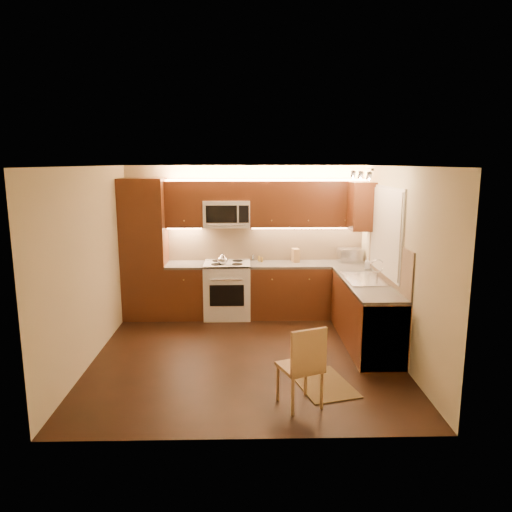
{
  "coord_description": "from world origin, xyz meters",
  "views": [
    {
      "loc": [
        -0.01,
        -6.07,
        2.54
      ],
      "look_at": [
        0.15,
        0.55,
        1.25
      ],
      "focal_mm": 33.63,
      "sensor_mm": 36.0,
      "label": 1
    }
  ],
  "objects_px": {
    "stove": "(227,290)",
    "soap_bottle": "(367,263)",
    "kettle": "(223,259)",
    "dining_chair": "(300,365)",
    "sink": "(364,274)",
    "toaster_oven": "(350,255)",
    "knife_block": "(296,255)",
    "microwave": "(227,214)"
  },
  "relations": [
    {
      "from": "sink",
      "to": "soap_bottle",
      "type": "relative_size",
      "value": 4.95
    },
    {
      "from": "toaster_oven",
      "to": "knife_block",
      "type": "distance_m",
      "value": 0.92
    },
    {
      "from": "sink",
      "to": "microwave",
      "type": "bearing_deg",
      "value": 147.79
    },
    {
      "from": "stove",
      "to": "kettle",
      "type": "xyz_separation_m",
      "value": [
        -0.07,
        -0.15,
        0.56
      ]
    },
    {
      "from": "microwave",
      "to": "dining_chair",
      "type": "relative_size",
      "value": 0.84
    },
    {
      "from": "microwave",
      "to": "kettle",
      "type": "bearing_deg",
      "value": -103.06
    },
    {
      "from": "stove",
      "to": "soap_bottle",
      "type": "xyz_separation_m",
      "value": [
        2.23,
        -0.4,
        0.53
      ]
    },
    {
      "from": "dining_chair",
      "to": "soap_bottle",
      "type": "bearing_deg",
      "value": 40.62
    },
    {
      "from": "sink",
      "to": "kettle",
      "type": "bearing_deg",
      "value": 154.72
    },
    {
      "from": "sink",
      "to": "knife_block",
      "type": "bearing_deg",
      "value": 124.13
    },
    {
      "from": "sink",
      "to": "dining_chair",
      "type": "bearing_deg",
      "value": -120.64
    },
    {
      "from": "stove",
      "to": "kettle",
      "type": "relative_size",
      "value": 4.74
    },
    {
      "from": "knife_block",
      "to": "toaster_oven",
      "type": "bearing_deg",
      "value": -10.86
    },
    {
      "from": "kettle",
      "to": "knife_block",
      "type": "relative_size",
      "value": 0.86
    },
    {
      "from": "kettle",
      "to": "dining_chair",
      "type": "height_order",
      "value": "kettle"
    },
    {
      "from": "kettle",
      "to": "soap_bottle",
      "type": "xyz_separation_m",
      "value": [
        2.29,
        -0.25,
        -0.03
      ]
    },
    {
      "from": "knife_block",
      "to": "soap_bottle",
      "type": "bearing_deg",
      "value": -36.39
    },
    {
      "from": "knife_block",
      "to": "dining_chair",
      "type": "distance_m",
      "value": 3.23
    },
    {
      "from": "microwave",
      "to": "soap_bottle",
      "type": "relative_size",
      "value": 4.38
    },
    {
      "from": "stove",
      "to": "kettle",
      "type": "distance_m",
      "value": 0.58
    },
    {
      "from": "kettle",
      "to": "knife_block",
      "type": "bearing_deg",
      "value": 1.41
    },
    {
      "from": "microwave",
      "to": "soap_bottle",
      "type": "xyz_separation_m",
      "value": [
        2.23,
        -0.53,
        -0.73
      ]
    },
    {
      "from": "sink",
      "to": "soap_bottle",
      "type": "xyz_separation_m",
      "value": [
        0.23,
        0.73,
        0.01
      ]
    },
    {
      "from": "sink",
      "to": "kettle",
      "type": "relative_size",
      "value": 4.43
    },
    {
      "from": "microwave",
      "to": "knife_block",
      "type": "bearing_deg",
      "value": -0.04
    },
    {
      "from": "microwave",
      "to": "knife_block",
      "type": "xyz_separation_m",
      "value": [
        1.15,
        -0.0,
        -0.71
      ]
    },
    {
      "from": "stove",
      "to": "knife_block",
      "type": "xyz_separation_m",
      "value": [
        1.15,
        0.13,
        0.55
      ]
    },
    {
      "from": "stove",
      "to": "knife_block",
      "type": "relative_size",
      "value": 4.06
    },
    {
      "from": "sink",
      "to": "knife_block",
      "type": "relative_size",
      "value": 3.8
    },
    {
      "from": "stove",
      "to": "toaster_oven",
      "type": "xyz_separation_m",
      "value": [
        2.06,
        0.12,
        0.55
      ]
    },
    {
      "from": "stove",
      "to": "toaster_oven",
      "type": "bearing_deg",
      "value": 3.44
    },
    {
      "from": "stove",
      "to": "knife_block",
      "type": "distance_m",
      "value": 1.28
    },
    {
      "from": "kettle",
      "to": "toaster_oven",
      "type": "relative_size",
      "value": 0.51
    },
    {
      "from": "microwave",
      "to": "sink",
      "type": "height_order",
      "value": "microwave"
    },
    {
      "from": "stove",
      "to": "knife_block",
      "type": "bearing_deg",
      "value": 6.68
    },
    {
      "from": "stove",
      "to": "sink",
      "type": "relative_size",
      "value": 1.07
    },
    {
      "from": "kettle",
      "to": "dining_chair",
      "type": "relative_size",
      "value": 0.21
    },
    {
      "from": "knife_block",
      "to": "stove",
      "type": "bearing_deg",
      "value": 176.47
    },
    {
      "from": "soap_bottle",
      "to": "dining_chair",
      "type": "bearing_deg",
      "value": -106.49
    },
    {
      "from": "knife_block",
      "to": "kettle",
      "type": "bearing_deg",
      "value": -177.05
    },
    {
      "from": "toaster_oven",
      "to": "soap_bottle",
      "type": "distance_m",
      "value": 0.55
    },
    {
      "from": "toaster_oven",
      "to": "soap_bottle",
      "type": "xyz_separation_m",
      "value": [
        0.17,
        -0.52,
        -0.03
      ]
    }
  ]
}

